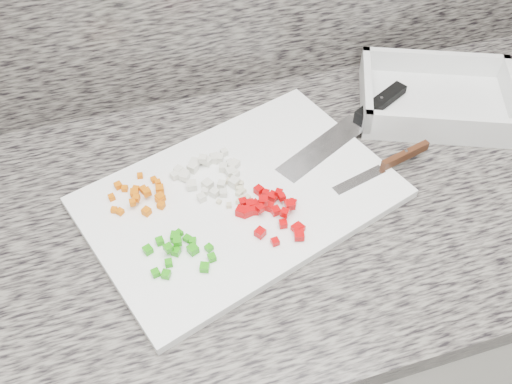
{
  "coord_description": "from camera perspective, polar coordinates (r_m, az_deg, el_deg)",
  "views": [
    {
      "loc": [
        -0.16,
        0.87,
        1.6
      ],
      "look_at": [
        0.01,
        1.43,
        0.94
      ],
      "focal_mm": 40.0,
      "sensor_mm": 36.0,
      "label": 1
    }
  ],
  "objects": [
    {
      "name": "countertop",
      "position": [
        0.93,
        -0.76,
        -2.08
      ],
      "size": [
        3.96,
        0.64,
        0.04
      ],
      "primitive_type": "cube",
      "color": "#69645D",
      "rests_on": "cabinet"
    },
    {
      "name": "red_pepper_pile",
      "position": [
        0.87,
        1.37,
        -1.92
      ],
      "size": [
        0.1,
        0.12,
        0.02
      ],
      "color": "#B40205",
      "rests_on": "cutting_board"
    },
    {
      "name": "chef_knife",
      "position": [
        1.05,
        10.55,
        7.39
      ],
      "size": [
        0.3,
        0.18,
        0.02
      ],
      "rotation": [
        0.0,
        0.0,
        0.48
      ],
      "color": "white",
      "rests_on": "cutting_board"
    },
    {
      "name": "green_pepper_pile",
      "position": [
        0.84,
        -7.7,
        -5.79
      ],
      "size": [
        0.1,
        0.09,
        0.02
      ],
      "color": "#21950D",
      "rests_on": "cutting_board"
    },
    {
      "name": "garlic_pile",
      "position": [
        0.9,
        -1.79,
        -0.2
      ],
      "size": [
        0.06,
        0.06,
        0.01
      ],
      "color": "beige",
      "rests_on": "cutting_board"
    },
    {
      "name": "cabinet",
      "position": [
        1.31,
        -0.55,
        -14.69
      ],
      "size": [
        3.92,
        0.62,
        0.86
      ],
      "primitive_type": "cube",
      "color": "silver",
      "rests_on": "ground"
    },
    {
      "name": "cutting_board",
      "position": [
        0.91,
        -1.57,
        -0.54
      ],
      "size": [
        0.55,
        0.45,
        0.02
      ],
      "primitive_type": "cube",
      "rotation": [
        0.0,
        0.0,
        0.32
      ],
      "color": "white",
      "rests_on": "countertop"
    },
    {
      "name": "paring_knife",
      "position": [
        0.97,
        13.61,
        3.01
      ],
      "size": [
        0.19,
        0.06,
        0.02
      ],
      "rotation": [
        0.0,
        0.0,
        0.25
      ],
      "color": "white",
      "rests_on": "cutting_board"
    },
    {
      "name": "tray",
      "position": [
        1.12,
        17.66,
        8.79
      ],
      "size": [
        0.33,
        0.29,
        0.06
      ],
      "rotation": [
        0.0,
        0.0,
        -0.4
      ],
      "color": "silver",
      "rests_on": "countertop"
    },
    {
      "name": "carrot_pile",
      "position": [
        0.91,
        -11.25,
        -0.31
      ],
      "size": [
        0.09,
        0.09,
        0.02
      ],
      "color": "#D26004",
      "rests_on": "cutting_board"
    },
    {
      "name": "onion_pile",
      "position": [
        0.93,
        -4.55,
        1.94
      ],
      "size": [
        0.12,
        0.1,
        0.02
      ],
      "color": "silver",
      "rests_on": "cutting_board"
    }
  ]
}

